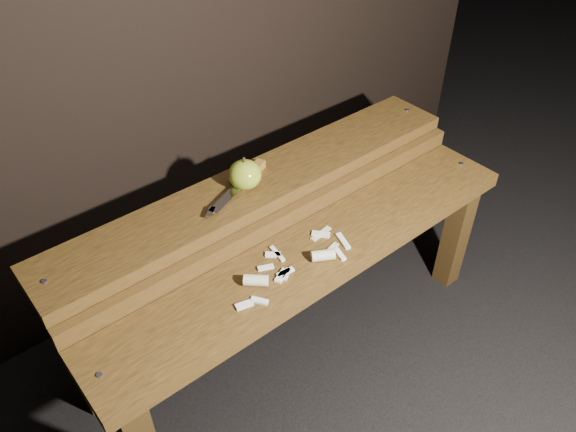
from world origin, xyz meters
TOP-DOWN VIEW (x-y plane):
  - ground at (0.00, 0.00)m, footprint 60.00×60.00m
  - bench_front_tier at (0.00, -0.06)m, footprint 1.20×0.20m
  - bench_rear_tier at (0.00, 0.17)m, footprint 1.20×0.21m
  - apple at (-0.05, 0.17)m, footprint 0.08×0.08m
  - knife at (-0.04, 0.18)m, footprint 0.24×0.12m
  - apple_scraps at (-0.09, -0.06)m, footprint 0.34×0.15m

SIDE VIEW (x-z plane):
  - ground at x=0.00m, z-range 0.00..0.00m
  - bench_front_tier at x=0.00m, z-range 0.14..0.56m
  - bench_rear_tier at x=0.00m, z-range 0.16..0.67m
  - apple_scraps at x=-0.09m, z-range 0.42..0.44m
  - knife at x=-0.04m, z-range 0.50..0.52m
  - apple at x=-0.05m, z-range 0.49..0.58m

